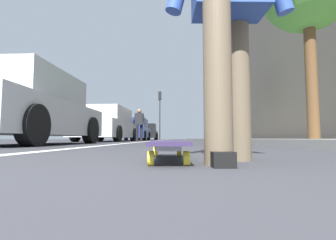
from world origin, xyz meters
name	(u,v)px	position (x,y,z in m)	size (l,w,h in m)	color
ground_plane	(173,141)	(10.00, 0.00, 0.00)	(80.00, 80.00, 0.00)	#38383D
lane_stripe_white	(162,140)	(20.00, 1.11, 0.00)	(52.00, 0.16, 0.01)	silver
sidewalk_curb	(220,139)	(18.00, -3.39, 0.06)	(52.00, 3.20, 0.12)	#9E9B93
building_facade	(243,91)	(22.00, -6.24, 4.48)	(40.00, 1.20, 8.96)	#686055
skateboard	(168,144)	(0.82, -0.17, 0.09)	(0.85, 0.25, 0.11)	yellow
parked_car_near	(30,110)	(4.32, 2.87, 0.72)	(4.03, 1.88, 1.50)	#B7B7BC
parked_car_mid	(108,125)	(10.04, 2.91, 0.71)	(4.51, 2.04, 1.48)	silver
parked_car_far	(134,130)	(15.97, 2.78, 0.70)	(4.60, 1.99, 1.47)	navy
parked_car_end	(147,132)	(22.62, 2.79, 0.73)	(4.57, 2.18, 1.50)	black
traffic_light	(160,107)	(22.24, 1.51, 3.14)	(0.33, 0.28, 4.57)	#2D2D2D
street_tree_mid	(226,80)	(13.37, -2.99, 3.53)	(2.48, 2.48, 4.80)	brown
pedestrian_distant	(139,123)	(11.38, 1.71, 0.92)	(0.45, 0.70, 1.61)	black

